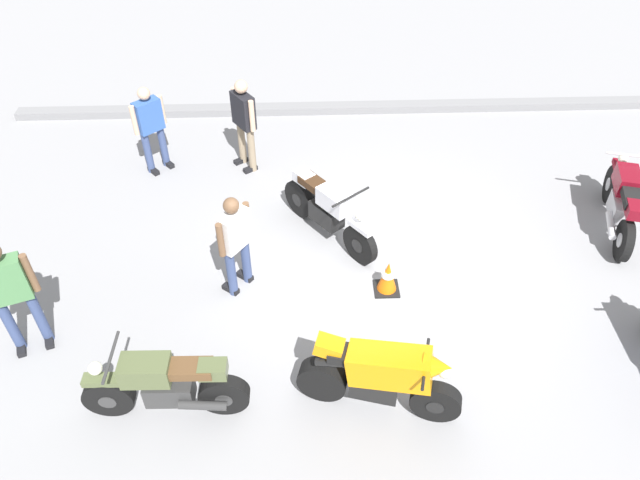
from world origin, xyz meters
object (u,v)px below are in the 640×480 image
(person_in_blue_shirt, at_px, (150,125))
(traffic_cone, at_px, (388,277))
(motorcycle_silver_cruiser, at_px, (328,210))
(person_in_black_shirt, at_px, (244,119))
(motorcycle_maroon_cruiser, at_px, (622,202))
(person_in_green_shirt, at_px, (10,290))
(person_in_white_shirt, at_px, (235,240))
(motorcycle_orange_sportbike, at_px, (381,376))
(motorcycle_olive_vintage, at_px, (165,387))

(person_in_blue_shirt, relative_size, traffic_cone, 3.04)
(motorcycle_silver_cruiser, bearing_deg, person_in_black_shirt, 176.66)
(motorcycle_maroon_cruiser, distance_m, traffic_cone, 4.03)
(person_in_green_shirt, relative_size, person_in_white_shirt, 1.09)
(person_in_black_shirt, xyz_separation_m, person_in_green_shirt, (-2.62, -4.02, 0.04))
(motorcycle_silver_cruiser, xyz_separation_m, motorcycle_orange_sportbike, (0.46, -3.13, 0.07))
(motorcycle_orange_sportbike, height_order, person_in_black_shirt, person_in_black_shirt)
(motorcycle_silver_cruiser, relative_size, motorcycle_olive_vintage, 0.88)
(motorcycle_maroon_cruiser, bearing_deg, motorcycle_olive_vintage, 130.75)
(person_in_white_shirt, relative_size, traffic_cone, 3.04)
(person_in_blue_shirt, bearing_deg, motorcycle_maroon_cruiser, 34.19)
(motorcycle_silver_cruiser, distance_m, traffic_cone, 1.48)
(motorcycle_maroon_cruiser, height_order, motorcycle_olive_vintage, motorcycle_maroon_cruiser)
(person_in_black_shirt, height_order, person_in_white_shirt, person_in_black_shirt)
(motorcycle_maroon_cruiser, relative_size, person_in_green_shirt, 1.16)
(traffic_cone, bearing_deg, person_in_blue_shirt, 139.81)
(person_in_black_shirt, bearing_deg, motorcycle_orange_sportbike, 75.09)
(motorcycle_orange_sportbike, bearing_deg, person_in_blue_shirt, 139.44)
(motorcycle_olive_vintage, distance_m, traffic_cone, 3.41)
(motorcycle_maroon_cruiser, relative_size, person_in_white_shirt, 1.27)
(motorcycle_orange_sportbike, bearing_deg, motorcycle_silver_cruiser, 113.67)
(person_in_white_shirt, bearing_deg, person_in_blue_shirt, -24.37)
(person_in_black_shirt, bearing_deg, person_in_white_shirt, 56.41)
(motorcycle_olive_vintage, distance_m, person_in_blue_shirt, 5.21)
(motorcycle_maroon_cruiser, bearing_deg, person_in_green_shirt, 118.86)
(motorcycle_olive_vintage, height_order, person_in_black_shirt, person_in_black_shirt)
(person_in_blue_shirt, bearing_deg, motorcycle_silver_cruiser, 15.06)
(motorcycle_olive_vintage, bearing_deg, person_in_black_shirt, -96.14)
(person_in_black_shirt, bearing_deg, motorcycle_silver_cruiser, 90.01)
(traffic_cone, bearing_deg, motorcycle_orange_sportbike, -100.01)
(person_in_green_shirt, relative_size, traffic_cone, 3.33)
(motorcycle_orange_sportbike, bearing_deg, motorcycle_olive_vintage, -165.02)
(motorcycle_olive_vintage, bearing_deg, motorcycle_orange_sportbike, -179.22)
(traffic_cone, bearing_deg, person_in_green_shirt, -170.48)
(person_in_green_shirt, bearing_deg, motorcycle_silver_cruiser, 96.63)
(person_in_green_shirt, xyz_separation_m, person_in_white_shirt, (2.67, 0.95, -0.11))
(motorcycle_maroon_cruiser, distance_m, person_in_black_shirt, 6.32)
(motorcycle_olive_vintage, xyz_separation_m, person_in_white_shirt, (0.71, 2.04, 0.42))
(motorcycle_silver_cruiser, distance_m, motorcycle_orange_sportbike, 3.16)
(motorcycle_olive_vintage, distance_m, person_in_white_shirt, 2.20)
(motorcycle_silver_cruiser, height_order, motorcycle_orange_sportbike, motorcycle_orange_sportbike)
(motorcycle_orange_sportbike, bearing_deg, person_in_white_shirt, 146.22)
(motorcycle_maroon_cruiser, relative_size, motorcycle_silver_cruiser, 1.19)
(motorcycle_silver_cruiser, height_order, person_in_white_shirt, person_in_white_shirt)
(motorcycle_silver_cruiser, bearing_deg, person_in_green_shirt, -101.08)
(person_in_black_shirt, height_order, person_in_blue_shirt, person_in_black_shirt)
(motorcycle_orange_sportbike, height_order, motorcycle_olive_vintage, motorcycle_orange_sportbike)
(motorcycle_silver_cruiser, bearing_deg, person_in_white_shirt, -88.94)
(person_in_black_shirt, height_order, person_in_green_shirt, person_in_green_shirt)
(motorcycle_olive_vintage, relative_size, person_in_blue_shirt, 1.21)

